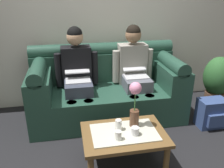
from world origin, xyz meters
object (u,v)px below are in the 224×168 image
at_px(person_right, 134,68).
at_px(flower_vase, 135,103).
at_px(person_left, 77,72).
at_px(coffee_table, 124,137).
at_px(potted_plant, 217,81).
at_px(couch, 106,89).
at_px(cup_near_right, 135,131).
at_px(cup_near_left, 118,125).
at_px(cup_far_center, 118,135).
at_px(backpack_right, 212,113).

distance_m(person_right, flower_vase, 0.96).
bearing_deg(person_left, coffee_table, -69.54).
xyz_separation_m(person_left, potted_plant, (1.96, -0.12, -0.23)).
bearing_deg(couch, potted_plant, -4.32).
bearing_deg(cup_near_right, potted_plant, 32.86).
height_order(coffee_table, cup_near_left, cup_near_left).
xyz_separation_m(coffee_table, cup_near_right, (0.09, -0.06, 0.10)).
distance_m(person_left, potted_plant, 1.98).
relative_size(couch, cup_near_right, 25.49).
bearing_deg(potted_plant, person_left, 176.59).
bearing_deg(potted_plant, cup_near_right, -147.14).
relative_size(flower_vase, cup_far_center, 5.40).
bearing_deg(couch, flower_vase, -82.24).
bearing_deg(flower_vase, cup_near_left, -164.63).
relative_size(couch, person_left, 1.62).
xyz_separation_m(person_left, cup_far_center, (0.30, -1.13, -0.25)).
distance_m(person_right, potted_plant, 1.23).
xyz_separation_m(couch, person_right, (0.38, -0.00, 0.28)).
height_order(person_right, coffee_table, person_right).
relative_size(backpack_right, potted_plant, 0.48).
bearing_deg(person_right, flower_vase, -105.40).
distance_m(person_right, backpack_right, 1.15).
height_order(coffee_table, backpack_right, backpack_right).
xyz_separation_m(flower_vase, backpack_right, (1.13, 0.36, -0.44)).
xyz_separation_m(cup_far_center, backpack_right, (1.34, 0.56, -0.23)).
distance_m(cup_near_right, cup_far_center, 0.18).
bearing_deg(potted_plant, coffee_table, -150.34).
bearing_deg(backpack_right, couch, 155.65).
bearing_deg(cup_far_center, coffee_table, 52.19).
height_order(couch, person_right, person_right).
xyz_separation_m(person_left, flower_vase, (0.51, -0.92, -0.04)).
height_order(cup_near_left, cup_far_center, cup_near_left).
relative_size(flower_vase, cup_near_right, 6.06).
relative_size(cup_near_left, cup_near_right, 1.41).
distance_m(cup_near_left, backpack_right, 1.39).
distance_m(cup_near_left, cup_far_center, 0.16).
height_order(flower_vase, backpack_right, flower_vase).
height_order(cup_near_right, cup_far_center, cup_far_center).
xyz_separation_m(couch, flower_vase, (0.13, -0.92, 0.25)).
distance_m(flower_vase, cup_near_right, 0.27).
bearing_deg(potted_plant, cup_near_left, -152.39).
bearing_deg(person_left, backpack_right, -19.09).
xyz_separation_m(person_left, cup_near_right, (0.47, -1.08, -0.26)).
distance_m(backpack_right, potted_plant, 0.61).
xyz_separation_m(person_right, cup_far_center, (-0.46, -1.13, -0.25)).
relative_size(couch, cup_near_left, 18.02).
bearing_deg(flower_vase, person_right, 74.60).
relative_size(person_right, flower_vase, 2.59).
relative_size(coffee_table, potted_plant, 1.04).
height_order(person_left, cup_far_center, person_left).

